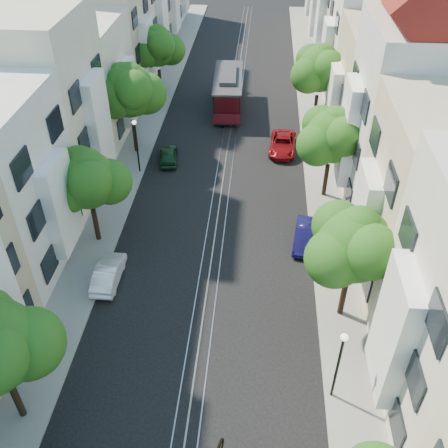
% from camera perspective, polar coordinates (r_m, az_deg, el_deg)
% --- Properties ---
extents(ground, '(200.00, 200.00, 0.00)m').
position_cam_1_polar(ground, '(42.42, 0.60, 9.89)').
color(ground, black).
rests_on(ground, ground).
extents(sidewalk_east, '(2.50, 80.00, 0.12)m').
position_cam_1_polar(sidewalk_east, '(42.58, 10.51, 9.43)').
color(sidewalk_east, gray).
rests_on(sidewalk_east, ground).
extents(sidewalk_west, '(2.50, 80.00, 0.12)m').
position_cam_1_polar(sidewalk_west, '(43.42, -9.14, 10.19)').
color(sidewalk_west, gray).
rests_on(sidewalk_west, ground).
extents(rail_left, '(0.06, 80.00, 0.02)m').
position_cam_1_polar(rail_left, '(42.45, -0.15, 9.93)').
color(rail_left, gray).
rests_on(rail_left, ground).
extents(rail_slot, '(0.06, 80.00, 0.02)m').
position_cam_1_polar(rail_slot, '(42.41, 0.60, 9.90)').
color(rail_slot, gray).
rests_on(rail_slot, ground).
extents(rail_right, '(0.06, 80.00, 0.02)m').
position_cam_1_polar(rail_right, '(42.38, 1.35, 9.87)').
color(rail_right, gray).
rests_on(rail_right, ground).
extents(lane_line, '(0.08, 80.00, 0.01)m').
position_cam_1_polar(lane_line, '(42.42, 0.60, 9.89)').
color(lane_line, tan).
rests_on(lane_line, ground).
extents(townhouses_east, '(7.75, 72.00, 12.00)m').
position_cam_1_polar(townhouses_east, '(41.15, 17.98, 15.12)').
color(townhouses_east, beige).
rests_on(townhouses_east, ground).
extents(townhouses_west, '(7.75, 72.00, 11.76)m').
position_cam_1_polar(townhouses_west, '(42.59, -16.18, 16.08)').
color(townhouses_west, silver).
rests_on(townhouses_west, ground).
extents(tree_e_b, '(4.93, 4.08, 6.68)m').
position_cam_1_polar(tree_e_b, '(24.33, 14.76, -2.51)').
color(tree_e_b, black).
rests_on(tree_e_b, ground).
extents(tree_e_c, '(4.84, 3.99, 6.52)m').
position_cam_1_polar(tree_e_c, '(33.44, 12.34, 9.65)').
color(tree_e_c, black).
rests_on(tree_e_c, ground).
extents(tree_e_d, '(5.01, 4.16, 6.85)m').
position_cam_1_polar(tree_e_d, '(43.30, 11.00, 16.91)').
color(tree_e_d, black).
rests_on(tree_e_d, ground).
extents(tree_w_b, '(4.72, 3.87, 6.27)m').
position_cam_1_polar(tree_w_b, '(29.65, -15.26, 4.73)').
color(tree_w_b, black).
rests_on(tree_w_b, ground).
extents(tree_w_c, '(5.13, 4.28, 7.09)m').
position_cam_1_polar(tree_w_c, '(38.62, -10.67, 14.62)').
color(tree_w_c, black).
rests_on(tree_w_c, ground).
extents(tree_w_d, '(4.84, 3.99, 6.52)m').
position_cam_1_polar(tree_w_d, '(48.79, -7.56, 19.34)').
color(tree_w_d, black).
rests_on(tree_w_d, ground).
extents(lamp_east, '(0.32, 0.32, 4.16)m').
position_cam_1_polar(lamp_east, '(22.10, 13.09, -14.59)').
color(lamp_east, black).
rests_on(lamp_east, ground).
extents(lamp_west, '(0.32, 0.32, 4.16)m').
position_cam_1_polar(lamp_west, '(36.78, -10.03, 9.59)').
color(lamp_west, black).
rests_on(lamp_west, ground).
extents(cable_car, '(2.83, 8.13, 3.09)m').
position_cam_1_polar(cable_car, '(46.63, 0.47, 15.11)').
color(cable_car, black).
rests_on(cable_car, ground).
extents(parked_car_e_mid, '(1.69, 3.66, 1.16)m').
position_cam_1_polar(parked_car_e_mid, '(31.09, 9.23, -1.30)').
color(parked_car_e_mid, '#100D43').
rests_on(parked_car_e_mid, ground).
extents(parked_car_e_far, '(2.33, 4.49, 1.21)m').
position_cam_1_polar(parked_car_e_far, '(40.44, 6.72, 9.08)').
color(parked_car_e_far, maroon).
rests_on(parked_car_e_far, ground).
extents(parked_car_w_mid, '(1.25, 3.58, 1.18)m').
position_cam_1_polar(parked_car_w_mid, '(28.93, -13.07, -5.48)').
color(parked_car_w_mid, white).
rests_on(parked_car_w_mid, ground).
extents(parked_car_w_far, '(1.78, 3.48, 1.14)m').
position_cam_1_polar(parked_car_w_far, '(39.03, -6.35, 7.90)').
color(parked_car_w_far, '#15361D').
rests_on(parked_car_w_far, ground).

